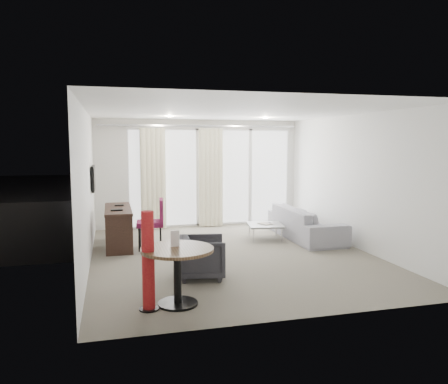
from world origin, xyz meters
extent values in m
cube|color=#696356|center=(0.00, 0.00, 0.00)|extent=(5.00, 6.00, 0.00)
cube|color=white|center=(0.00, 0.00, 2.60)|extent=(5.00, 6.00, 0.00)
cube|color=silver|center=(-2.50, 0.00, 1.30)|extent=(0.00, 6.00, 2.60)
cube|color=silver|center=(2.50, 0.00, 1.30)|extent=(0.00, 6.00, 2.60)
cube|color=silver|center=(0.00, -3.00, 1.30)|extent=(5.00, 0.00, 2.60)
cylinder|color=#FFE0B2|center=(-0.90, 1.60, 2.59)|extent=(0.12, 0.12, 0.02)
cylinder|color=#FFE0B2|center=(1.20, 1.60, 2.59)|extent=(0.12, 0.12, 0.02)
cylinder|color=maroon|center=(-1.71, -2.27, 0.62)|extent=(0.32, 0.32, 1.23)
imported|color=#2B2B30|center=(-0.80, -1.16, 0.32)|extent=(0.80, 0.79, 0.63)
imported|color=gray|center=(1.92, 1.00, 0.33)|extent=(0.89, 2.28, 0.67)
cube|color=#4D4D50|center=(0.30, 4.50, -0.06)|extent=(5.60, 3.00, 0.12)
camera|label=1|loc=(-2.12, -7.53, 2.06)|focal=35.00mm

